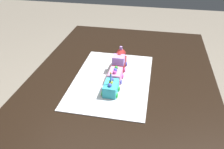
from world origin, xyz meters
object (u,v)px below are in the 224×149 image
(birthday_candle, at_px, (111,77))
(cake_car_flatbed_turquoise, at_px, (111,88))
(dining_table, at_px, (122,91))
(cake_locomotive, at_px, (120,61))
(cake_car_tanker_bubblegum, at_px, (115,75))

(birthday_candle, bearing_deg, cake_car_flatbed_turquoise, -180.00)
(dining_table, bearing_deg, cake_locomotive, -156.02)
(dining_table, height_order, cake_locomotive, cake_locomotive)
(birthday_candle, bearing_deg, dining_table, 170.73)
(cake_car_tanker_bubblegum, distance_m, birthday_candle, 0.14)
(dining_table, relative_size, cake_car_tanker_bubblegum, 14.00)
(cake_car_tanker_bubblegum, xyz_separation_m, cake_car_flatbed_turquoise, (0.12, 0.00, 0.00))
(cake_locomotive, xyz_separation_m, cake_car_tanker_bubblegum, (0.13, -0.00, -0.02))
(cake_locomotive, xyz_separation_m, cake_car_flatbed_turquoise, (0.25, -0.00, -0.02))
(cake_car_tanker_bubblegum, height_order, cake_car_flatbed_turquoise, same)
(cake_locomotive, height_order, birthday_candle, birthday_candle)
(cake_car_tanker_bubblegum, distance_m, cake_car_flatbed_turquoise, 0.12)
(dining_table, bearing_deg, cake_car_tanker_bubblegum, -25.88)
(cake_locomotive, distance_m, cake_car_flatbed_turquoise, 0.25)
(birthday_candle, bearing_deg, cake_locomotive, 180.00)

